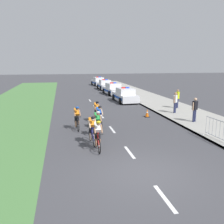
# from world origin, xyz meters

# --- Properties ---
(ground_plane) EXTENTS (160.00, 160.00, 0.00)m
(ground_plane) POSITION_xyz_m (0.00, 0.00, 0.00)
(ground_plane) COLOR #424247
(sidewalk_slab) EXTENTS (4.29, 60.00, 0.12)m
(sidewalk_slab) POSITION_xyz_m (6.77, 14.00, 0.06)
(sidewalk_slab) COLOR #A3A099
(sidewalk_slab) RESTS_ON ground
(kerb_edge) EXTENTS (0.16, 60.00, 0.13)m
(kerb_edge) POSITION_xyz_m (4.71, 14.00, 0.07)
(kerb_edge) COLOR #9E9E99
(kerb_edge) RESTS_ON ground
(grass_verge) EXTENTS (7.00, 60.00, 0.01)m
(grass_verge) POSITION_xyz_m (-7.38, 14.00, 0.00)
(grass_verge) COLOR #4C7F42
(grass_verge) RESTS_ON ground
(lane_markings_centre) EXTENTS (0.14, 21.60, 0.01)m
(lane_markings_centre) POSITION_xyz_m (0.00, 8.23, 0.00)
(lane_markings_centre) COLOR white
(lane_markings_centre) RESTS_ON ground
(cyclist_lead) EXTENTS (0.42, 1.72, 1.56)m
(cyclist_lead) POSITION_xyz_m (-1.41, 2.84, 0.79)
(cyclist_lead) COLOR black
(cyclist_lead) RESTS_ON ground
(cyclist_second) EXTENTS (0.44, 1.72, 1.56)m
(cyclist_second) POSITION_xyz_m (-1.56, 3.82, 0.79)
(cyclist_second) COLOR black
(cyclist_second) RESTS_ON ground
(cyclist_third) EXTENTS (0.42, 1.72, 1.56)m
(cyclist_third) POSITION_xyz_m (-1.11, 5.01, 0.79)
(cyclist_third) COLOR black
(cyclist_third) RESTS_ON ground
(cyclist_fourth) EXTENTS (0.43, 1.72, 1.56)m
(cyclist_fourth) POSITION_xyz_m (-2.15, 6.68, 0.79)
(cyclist_fourth) COLOR black
(cyclist_fourth) RESTS_ON ground
(cyclist_fifth) EXTENTS (0.44, 1.72, 1.56)m
(cyclist_fifth) POSITION_xyz_m (-0.77, 6.64, 0.79)
(cyclist_fifth) COLOR black
(cyclist_fifth) RESTS_ON ground
(cyclist_sixth) EXTENTS (0.42, 1.72, 1.56)m
(cyclist_sixth) POSITION_xyz_m (-0.66, 8.43, 0.79)
(cyclist_sixth) COLOR black
(cyclist_sixth) RESTS_ON ground
(police_car_nearest) EXTENTS (2.13, 4.47, 1.59)m
(police_car_nearest) POSITION_xyz_m (3.58, 16.58, 0.68)
(police_car_nearest) COLOR white
(police_car_nearest) RESTS_ON ground
(police_car_second) EXTENTS (2.31, 4.55, 1.59)m
(police_car_second) POSITION_xyz_m (3.58, 22.76, 0.68)
(police_car_second) COLOR white
(police_car_second) RESTS_ON ground
(police_car_third) EXTENTS (2.05, 4.43, 1.59)m
(police_car_third) POSITION_xyz_m (3.58, 28.78, 0.68)
(police_car_third) COLOR white
(police_car_third) RESTS_ON ground
(police_car_furthest) EXTENTS (2.29, 4.54, 1.59)m
(police_car_furthest) POSITION_xyz_m (3.58, 35.58, 0.68)
(police_car_furthest) COLOR silver
(police_car_furthest) RESTS_ON ground
(crowd_barrier_front) EXTENTS (0.61, 2.32, 1.07)m
(crowd_barrier_front) POSITION_xyz_m (5.02, 2.63, 0.65)
(crowd_barrier_front) COLOR #B7BABF
(crowd_barrier_front) RESTS_ON sidewalk_slab
(traffic_cone_near) EXTENTS (0.36, 0.36, 0.64)m
(traffic_cone_near) POSITION_xyz_m (3.38, 9.13, 0.31)
(traffic_cone_near) COLOR black
(traffic_cone_near) RESTS_ON ground
(spectator_closest) EXTENTS (0.43, 0.42, 1.68)m
(spectator_closest) POSITION_xyz_m (7.11, 11.56, 1.08)
(spectator_closest) COLOR #23284C
(spectator_closest) RESTS_ON sidewalk_slab
(spectator_middle) EXTENTS (0.44, 0.41, 1.68)m
(spectator_middle) POSITION_xyz_m (5.93, 9.64, 1.08)
(spectator_middle) COLOR #23284C
(spectator_middle) RESTS_ON sidewalk_slab
(spectator_back) EXTENTS (0.50, 0.36, 1.68)m
(spectator_back) POSITION_xyz_m (5.88, 6.59, 1.08)
(spectator_back) COLOR #23284C
(spectator_back) RESTS_ON sidewalk_slab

